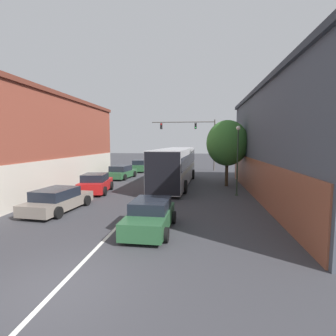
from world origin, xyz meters
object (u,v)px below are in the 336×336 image
at_px(parked_car_left_near, 58,200).
at_px(parked_car_left_far, 139,166).
at_px(bus, 175,164).
at_px(street_lamp, 238,157).
at_px(street_tree_near, 227,143).
at_px(traffic_signal_gantry, 196,134).
at_px(parked_car_left_mid, 121,172).
at_px(parked_car_left_distant, 96,184).
at_px(hatchback_foreground, 150,216).

distance_m(parked_car_left_near, parked_car_left_far, 19.68).
distance_m(bus, parked_car_left_near, 11.26).
bearing_deg(parked_car_left_far, street_lamp, -149.19).
bearing_deg(street_tree_near, traffic_signal_gantry, 103.11).
relative_size(parked_car_left_mid, parked_car_left_distant, 1.15).
height_order(bus, parked_car_left_far, bus).
bearing_deg(street_tree_near, hatchback_foreground, -110.20).
height_order(hatchback_foreground, parked_car_left_distant, parked_car_left_distant).
distance_m(hatchback_foreground, parked_car_left_mid, 16.74).
bearing_deg(street_lamp, traffic_signal_gantry, 101.00).
xyz_separation_m(bus, hatchback_foreground, (0.00, -12.22, -1.19)).
bearing_deg(street_tree_near, street_lamp, -85.53).
relative_size(traffic_signal_gantry, street_tree_near, 1.49).
bearing_deg(hatchback_foreground, parked_car_left_distant, 37.29).
xyz_separation_m(parked_car_left_near, street_lamp, (10.45, 5.50, 2.13)).
relative_size(parked_car_left_distant, street_lamp, 0.82).
distance_m(parked_car_left_distant, street_lamp, 10.60).
relative_size(hatchback_foreground, parked_car_left_distant, 0.96).
xyz_separation_m(bus, traffic_signal_gantry, (1.61, 12.12, 3.07)).
xyz_separation_m(traffic_signal_gantry, street_lamp, (3.16, -16.28, -2.16)).
relative_size(parked_car_left_near, parked_car_left_far, 1.07).
height_order(traffic_signal_gantry, street_lamp, traffic_signal_gantry).
xyz_separation_m(hatchback_foreground, parked_car_left_near, (-5.67, 2.57, -0.02)).
relative_size(parked_car_left_near, street_lamp, 0.94).
bearing_deg(parked_car_left_distant, parked_car_left_near, 171.98).
distance_m(hatchback_foreground, parked_car_left_distant, 9.63).
xyz_separation_m(parked_car_left_mid, street_lamp, (10.78, -7.56, 2.09)).
relative_size(hatchback_foreground, street_tree_near, 0.68).
distance_m(parked_car_left_distant, street_tree_near, 11.37).
distance_m(parked_car_left_near, street_lamp, 12.00).
height_order(parked_car_left_mid, parked_car_left_distant, parked_car_left_distant).
bearing_deg(parked_car_left_near, bus, -24.77).
bearing_deg(parked_car_left_near, parked_car_left_mid, 7.10).
xyz_separation_m(parked_car_left_near, parked_car_left_mid, (-0.33, 13.06, 0.04)).
xyz_separation_m(parked_car_left_far, parked_car_left_distant, (-0.03, -14.42, -0.01)).
bearing_deg(parked_car_left_mid, traffic_signal_gantry, -34.45).
relative_size(bus, parked_car_left_far, 2.88).
bearing_deg(parked_car_left_distant, street_lamp, -96.16).
bearing_deg(street_tree_near, bus, 178.64).
distance_m(bus, street_lamp, 6.40).
bearing_deg(parked_car_left_far, parked_car_left_near, 174.39).
xyz_separation_m(parked_car_left_mid, street_tree_near, (10.46, -3.51, 3.06)).
height_order(bus, traffic_signal_gantry, traffic_signal_gantry).
bearing_deg(hatchback_foreground, street_tree_near, -18.66).
bearing_deg(hatchback_foreground, parked_car_left_near, 67.20).
bearing_deg(parked_car_left_near, street_lamp, -56.56).
distance_m(hatchback_foreground, street_tree_near, 13.27).
relative_size(bus, parked_car_left_near, 2.70).
distance_m(hatchback_foreground, traffic_signal_gantry, 24.77).
bearing_deg(parked_car_left_distant, traffic_signal_gantry, -31.19).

